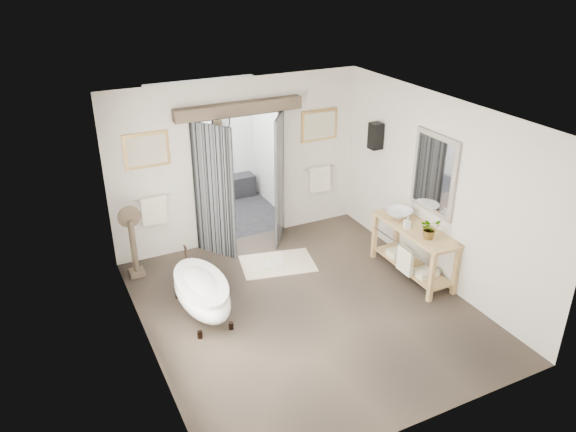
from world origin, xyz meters
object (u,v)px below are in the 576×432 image
at_px(rug, 278,263).
at_px(basin, 399,214).
at_px(vanity, 413,247).
at_px(clawfoot_tub, 202,291).

height_order(rug, basin, basin).
bearing_deg(vanity, basin, 94.07).
xyz_separation_m(vanity, basin, (-0.03, 0.39, 0.42)).
height_order(vanity, basin, basin).
height_order(vanity, rug, vanity).
height_order(clawfoot_tub, rug, clawfoot_tub).
distance_m(clawfoot_tub, rug, 1.79).
relative_size(rug, basin, 2.68).
relative_size(clawfoot_tub, rug, 1.28).
xyz_separation_m(clawfoot_tub, rug, (1.56, 0.78, -0.36)).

